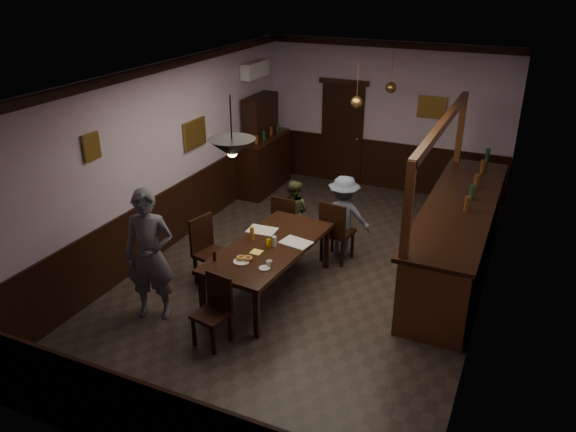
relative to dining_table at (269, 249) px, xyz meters
The scene contains 31 objects.
room 1.14m from the dining_table, 66.38° to the left, with size 5.01×8.01×3.01m.
dining_table is the anchor object (origin of this frame).
chair_far_left 1.36m from the dining_table, 104.67° to the left, with size 0.42×0.42×0.95m.
chair_far_right 1.35m from the dining_table, 66.12° to the left, with size 0.50×0.50×1.03m.
chair_near 1.34m from the dining_table, 94.25° to the right, with size 0.45×0.45×0.90m.
chair_side 0.96m from the dining_table, behind, with size 0.53×0.53×1.02m.
person_standing 1.65m from the dining_table, 134.53° to the right, with size 0.66×0.43×1.80m, color #595C65.
person_seated_left 1.62m from the dining_table, 101.69° to the left, with size 0.54×0.42×1.12m, color #474A2C.
person_seated_right 1.61m from the dining_table, 69.31° to the left, with size 0.87×0.50×1.35m, color slate.
newspaper_left 0.49m from the dining_table, 128.59° to the left, with size 0.42×0.30×0.01m, color silver.
newspaper_right 0.39m from the dining_table, 35.14° to the left, with size 0.42×0.30×0.01m, color silver.
napkin 0.28m from the dining_table, 103.77° to the right, with size 0.15×0.15×0.00m, color #FEE95D.
saucer 0.67m from the dining_table, 68.76° to the right, with size 0.15×0.15×0.01m, color white.
coffee_cup 0.62m from the dining_table, 63.58° to the right, with size 0.08×0.08×0.07m, color white.
pastry_plate 0.60m from the dining_table, 101.19° to the right, with size 0.22×0.22×0.01m, color white.
pastry_ring_a 0.58m from the dining_table, 105.14° to the right, with size 0.13×0.13×0.04m, color #C68C47.
pastry_ring_b 0.53m from the dining_table, 96.54° to the right, with size 0.13×0.13×0.04m, color #C68C47.
soda_can 0.14m from the dining_table, 67.98° to the right, with size 0.07×0.07×0.12m, color gold.
beer_glass 0.33m from the dining_table, behind, with size 0.06×0.06×0.20m, color #BF721E.
water_glass 0.16m from the dining_table, ahead, with size 0.06×0.06×0.15m, color silver.
pepper_mill 0.85m from the dining_table, 123.18° to the right, with size 0.04×0.04×0.14m, color black.
sideboard 4.04m from the dining_table, 117.93° to the left, with size 0.53×1.49×1.97m.
bar_counter 2.89m from the dining_table, 37.01° to the left, with size 0.97×4.19×2.35m.
door_back 4.73m from the dining_table, 97.09° to the left, with size 0.90×0.06×2.10m, color black.
ac_unit 4.53m from the dining_table, 119.62° to the left, with size 0.20×0.85×0.30m.
picture_left_small 2.74m from the dining_table, 157.83° to the right, with size 0.04×0.28×0.36m.
picture_left_large 2.82m from the dining_table, 144.52° to the left, with size 0.04×0.62×0.48m.
picture_back 4.97m from the dining_table, 75.43° to the left, with size 0.55×0.04×0.42m.
pendant_iron 1.87m from the dining_table, 94.50° to the right, with size 0.56×0.56×0.73m.
pendant_brass_mid 2.92m from the dining_table, 80.12° to the left, with size 0.20×0.20×0.81m.
pendant_brass_far 4.14m from the dining_table, 80.68° to the left, with size 0.20×0.20×0.81m.
Camera 1 is at (2.81, -6.97, 4.35)m, focal length 35.00 mm.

